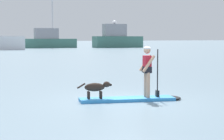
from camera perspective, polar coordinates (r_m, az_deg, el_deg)
name	(u,v)px	position (r m, az deg, el deg)	size (l,w,h in m)	color
ground_plane	(127,101)	(12.84, 2.11, -4.32)	(400.00, 400.00, 0.00)	slate
paddleboard	(134,99)	(12.89, 3.09, -4.07)	(3.32, 1.56, 0.10)	#338CD8
person_paddler	(147,68)	(12.90, 4.99, 0.29)	(0.67, 0.57, 1.60)	tan
dog	(96,87)	(12.58, -2.21, -2.45)	(1.07, 0.41, 0.53)	#2D231E
moored_boat_starboard	(49,40)	(77.67, -8.79, 4.10)	(10.03, 3.85, 9.03)	#3F7266
moored_boat_far_port	(117,39)	(79.27, 0.68, 4.40)	(9.81, 4.36, 5.20)	#3F7266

